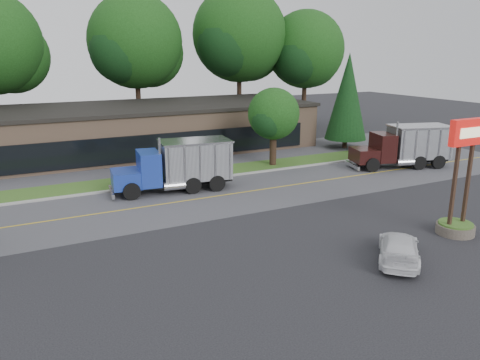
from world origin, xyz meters
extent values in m
plane|color=#2F2F34|center=(0.00, 0.00, 0.00)|extent=(140.00, 140.00, 0.00)
cube|color=slate|center=(0.00, 9.00, 0.00)|extent=(60.00, 8.00, 0.02)
cube|color=gold|center=(0.00, 9.00, 0.00)|extent=(60.00, 0.12, 0.01)
cube|color=#9E9E99|center=(0.00, 13.20, 0.00)|extent=(60.00, 0.30, 0.12)
cube|color=#375D1F|center=(0.00, 15.00, 0.00)|extent=(60.00, 3.40, 0.03)
cube|color=slate|center=(0.00, 20.00, 0.00)|extent=(60.00, 7.00, 0.02)
cube|color=#99765E|center=(2.00, 26.00, 2.00)|extent=(32.00, 12.00, 4.00)
cylinder|color=#6B6054|center=(10.50, -2.50, 0.25)|extent=(1.90, 1.90, 0.50)
cylinder|color=#375D1F|center=(10.50, -2.50, 0.55)|extent=(1.70, 1.70, 0.10)
cube|color=#332116|center=(10.00, -2.50, 2.60)|extent=(0.16, 0.16, 5.00)
cube|color=#332116|center=(11.00, -2.50, 2.60)|extent=(0.16, 0.16, 5.00)
cube|color=red|center=(10.50, -2.50, 5.30)|extent=(2.20, 0.35, 1.30)
cube|color=beige|center=(10.50, -2.69, 5.30)|extent=(1.50, 0.04, 0.50)
cube|color=beige|center=(10.50, -2.31, 5.30)|extent=(1.50, 0.04, 0.50)
sphere|color=#14390F|center=(-8.16, 35.23, 8.73)|extent=(7.35, 7.35, 7.35)
cylinder|color=#382619|center=(4.00, 34.00, 2.76)|extent=(0.56, 0.56, 5.52)
sphere|color=#14390F|center=(4.00, 34.00, 10.24)|extent=(10.09, 10.09, 10.09)
sphere|color=#14390F|center=(5.89, 35.26, 8.98)|extent=(7.56, 7.56, 7.56)
sphere|color=black|center=(2.42, 33.05, 9.30)|extent=(6.93, 6.93, 6.93)
cylinder|color=#382619|center=(16.00, 33.00, 2.98)|extent=(0.56, 0.56, 5.96)
sphere|color=#14390F|center=(16.00, 33.00, 11.07)|extent=(10.90, 10.90, 10.90)
sphere|color=#14390F|center=(18.04, 34.36, 9.71)|extent=(8.18, 8.18, 8.18)
sphere|color=black|center=(14.30, 31.98, 10.05)|extent=(7.50, 7.50, 7.50)
cylinder|color=#382619|center=(24.00, 31.00, 2.54)|extent=(0.56, 0.56, 5.07)
sphere|color=#14390F|center=(24.00, 31.00, 9.42)|extent=(9.28, 9.28, 9.28)
sphere|color=#14390F|center=(25.74, 32.16, 8.26)|extent=(6.96, 6.96, 6.96)
sphere|color=black|center=(22.55, 30.13, 8.55)|extent=(6.38, 6.38, 6.38)
cylinder|color=#382619|center=(20.00, 18.00, 0.50)|extent=(0.44, 0.44, 1.00)
cone|color=black|center=(20.00, 18.00, 5.00)|extent=(4.00, 4.00, 8.19)
cylinder|color=#382619|center=(10.00, 15.00, 1.15)|extent=(0.56, 0.56, 2.29)
sphere|color=#14390F|center=(10.00, 15.00, 4.26)|extent=(4.20, 4.20, 4.20)
sphere|color=#14390F|center=(10.79, 15.52, 3.74)|extent=(3.15, 3.15, 3.15)
sphere|color=black|center=(9.34, 14.61, 3.87)|extent=(2.89, 2.89, 2.89)
cube|color=black|center=(0.34, 11.50, 0.57)|extent=(7.69, 1.93, 0.28)
cube|color=#1D38A1|center=(-2.95, 11.91, 1.12)|extent=(2.09, 2.51, 1.10)
cube|color=#1D38A1|center=(-1.47, 11.72, 1.72)|extent=(1.61, 2.55, 2.20)
cube|color=black|center=(-2.04, 11.80, 2.12)|extent=(0.32, 2.09, 0.90)
cube|color=silver|center=(1.66, 11.34, 2.02)|extent=(4.83, 3.04, 2.50)
cube|color=silver|center=(1.66, 11.34, 3.32)|extent=(5.00, 3.21, 0.12)
cylinder|color=black|center=(-2.64, 13.03, 0.57)|extent=(1.13, 0.48, 1.10)
cylinder|color=black|center=(-2.93, 10.75, 0.57)|extent=(1.13, 0.48, 1.10)
cylinder|color=black|center=(2.13, 12.44, 0.57)|extent=(1.13, 0.48, 1.10)
cylinder|color=black|center=(1.84, 10.15, 0.57)|extent=(1.13, 0.48, 1.10)
cube|color=black|center=(19.05, 9.56, 0.57)|extent=(7.61, 3.16, 0.28)
cube|color=black|center=(15.87, 10.51, 1.12)|extent=(2.41, 2.73, 1.10)
cube|color=black|center=(17.30, 10.08, 1.72)|extent=(1.96, 2.68, 2.20)
cube|color=black|center=(16.74, 10.25, 2.12)|extent=(0.66, 2.03, 0.90)
cube|color=silver|center=(20.33, 9.17, 2.02)|extent=(5.10, 3.71, 2.50)
cube|color=silver|center=(20.33, 9.17, 3.32)|extent=(5.29, 3.90, 0.12)
cylinder|color=black|center=(16.36, 11.57, 0.57)|extent=(1.15, 0.65, 1.10)
cylinder|color=black|center=(15.70, 9.36, 0.57)|extent=(1.15, 0.65, 1.10)
cylinder|color=black|center=(20.98, 10.18, 0.57)|extent=(1.15, 0.65, 1.10)
cylinder|color=black|center=(20.32, 7.98, 0.57)|extent=(1.15, 0.65, 1.10)
imported|color=silver|center=(5.45, -3.58, 0.61)|extent=(4.14, 4.22, 1.22)
camera|label=1|loc=(-9.67, -17.60, 9.05)|focal=35.00mm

